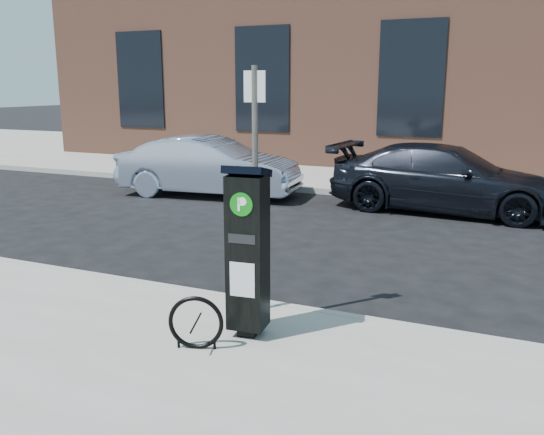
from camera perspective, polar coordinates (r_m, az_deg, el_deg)
The scene contains 10 objects.
ground at distance 7.60m, azimuth -4.32°, elevation -8.72°, with size 120.00×120.00×0.00m, color black.
sidewalk_far at distance 20.68m, azimuth 14.19°, elevation 4.98°, with size 60.00×12.00×0.15m, color gray.
curb_near at distance 7.56m, azimuth -4.40°, elevation -8.25°, with size 60.00×0.12×0.16m, color #9E9B93.
curb_far at distance 14.89m, azimuth 10.27°, elevation 2.18°, with size 60.00×0.12×0.16m, color #9E9B93.
building at distance 23.50m, azimuth 16.05°, elevation 15.75°, with size 28.00×10.05×8.25m.
parking_kiosk at distance 6.09m, azimuth -2.43°, elevation -3.22°, with size 0.47×0.42×1.87m.
sign_pole at distance 6.67m, azimuth -1.66°, elevation 2.35°, with size 0.25×0.23×2.87m.
bike_rack at distance 6.04m, azimuth -7.55°, elevation -10.32°, with size 0.56×0.23×0.58m.
car_silver at distance 14.98m, azimuth -6.27°, elevation 5.06°, with size 1.62×4.66×1.53m, color #9CAAC6.
car_dark at distance 13.59m, azimuth 16.82°, elevation 3.72°, with size 2.11×5.20×1.51m, color black.
Camera 1 is at (3.35, -6.23, 2.80)m, focal length 38.00 mm.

